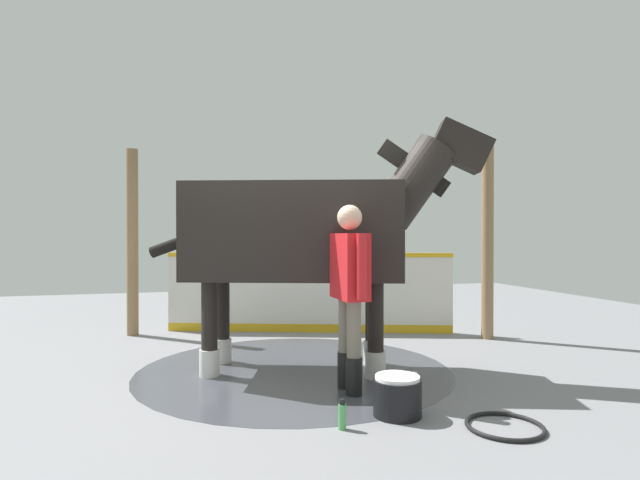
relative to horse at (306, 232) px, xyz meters
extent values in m
cube|color=gray|center=(0.29, -0.03, -1.45)|extent=(16.00, 16.00, 0.02)
cylinder|color=#42444C|center=(0.12, -0.04, -1.44)|extent=(3.26, 3.26, 0.00)
cube|color=silver|center=(-0.53, -2.04, -0.89)|extent=(3.96, 1.34, 1.10)
cube|color=gold|center=(-0.53, -2.04, -0.32)|extent=(3.97, 1.36, 0.06)
cube|color=gold|center=(-0.53, -2.04, -1.38)|extent=(3.97, 1.34, 0.12)
cylinder|color=olive|center=(-2.77, -0.94, -0.13)|extent=(0.16, 0.16, 2.63)
cylinder|color=olive|center=(1.93, -2.46, -0.13)|extent=(0.16, 0.16, 2.63)
cube|color=black|center=(0.12, -0.04, 0.00)|extent=(2.38, 1.60, 0.98)
cylinder|color=black|center=(-0.75, -0.04, -0.96)|extent=(0.16, 0.16, 0.96)
cylinder|color=silver|center=(-0.75, -0.04, -1.31)|extent=(0.20, 0.20, 0.27)
cylinder|color=black|center=(-0.59, 0.47, -0.96)|extent=(0.16, 0.16, 0.96)
cylinder|color=silver|center=(-0.59, 0.47, -1.31)|extent=(0.20, 0.20, 0.27)
cylinder|color=black|center=(0.82, -0.55, -0.96)|extent=(0.16, 0.16, 0.96)
cylinder|color=silver|center=(0.82, -0.55, -1.31)|extent=(0.20, 0.20, 0.27)
cylinder|color=black|center=(0.99, -0.04, -0.96)|extent=(0.16, 0.16, 0.96)
cylinder|color=silver|center=(0.99, -0.04, -1.31)|extent=(0.20, 0.20, 0.27)
cylinder|color=black|center=(-1.06, 0.34, 0.51)|extent=(0.96, 0.69, 0.98)
cube|color=black|center=(-1.06, 0.34, 0.66)|extent=(0.74, 0.29, 0.60)
cube|color=black|center=(-1.51, 0.49, 0.88)|extent=(0.71, 0.47, 0.56)
cylinder|color=black|center=(1.25, -0.41, -0.10)|extent=(0.70, 0.33, 0.35)
cylinder|color=black|center=(-0.21, 0.91, -1.28)|extent=(0.15, 0.15, 0.33)
cylinder|color=slate|center=(-0.21, 0.91, -0.86)|extent=(0.13, 0.13, 0.50)
cylinder|color=black|center=(-0.20, 0.69, -1.28)|extent=(0.15, 0.15, 0.33)
cylinder|color=slate|center=(-0.20, 0.69, -0.86)|extent=(0.13, 0.13, 0.50)
cube|color=red|center=(-0.21, 0.80, -0.31)|extent=(0.24, 0.49, 0.59)
cylinder|color=red|center=(-0.22, 1.10, -0.30)|extent=(0.09, 0.09, 0.56)
cylinder|color=red|center=(-0.20, 0.51, -0.30)|extent=(0.09, 0.09, 0.56)
sphere|color=beige|center=(-0.21, 0.80, 0.13)|extent=(0.23, 0.23, 0.23)
cylinder|color=black|center=(-0.37, 1.49, -1.30)|extent=(0.38, 0.38, 0.29)
cylinder|color=white|center=(-0.37, 1.49, -1.14)|extent=(0.35, 0.35, 0.03)
cylinder|color=white|center=(-0.71, 1.09, -1.36)|extent=(0.07, 0.07, 0.18)
cylinder|color=white|center=(-0.71, 1.09, -1.25)|extent=(0.05, 0.05, 0.04)
cylinder|color=#4CA559|center=(0.13, 1.65, -1.35)|extent=(0.06, 0.06, 0.18)
cylinder|color=black|center=(0.13, 1.65, -1.24)|extent=(0.04, 0.04, 0.04)
torus|color=black|center=(-1.02, 1.94, -1.43)|extent=(0.57, 0.57, 0.03)
camera|label=1|loc=(1.25, 5.16, -0.03)|focal=28.62mm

